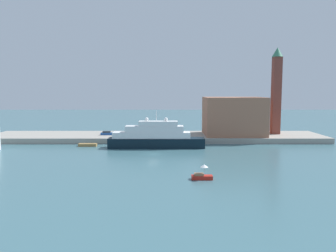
{
  "coord_description": "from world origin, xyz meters",
  "views": [
    {
      "loc": [
        3.88,
        -84.82,
        16.42
      ],
      "look_at": [
        4.22,
        6.0,
        6.67
      ],
      "focal_mm": 35.58,
      "sensor_mm": 36.0,
      "label": 1
    }
  ],
  "objects_px": {
    "small_motorboat": "(201,175)",
    "mooring_bollard": "(146,137)",
    "parked_car": "(106,133)",
    "bell_tower": "(275,88)",
    "large_yacht": "(154,137)",
    "work_barge": "(86,145)",
    "harbor_building": "(232,116)",
    "person_figure": "(115,134)"
  },
  "relations": [
    {
      "from": "small_motorboat",
      "to": "mooring_bollard",
      "type": "distance_m",
      "value": 44.08
    },
    {
      "from": "parked_car",
      "to": "mooring_bollard",
      "type": "xyz_separation_m",
      "value": [
        13.56,
        -6.9,
        -0.19
      ]
    },
    {
      "from": "small_motorboat",
      "to": "bell_tower",
      "type": "xyz_separation_m",
      "value": [
        30.09,
        52.02,
        16.26
      ]
    },
    {
      "from": "large_yacht",
      "to": "small_motorboat",
      "type": "relative_size",
      "value": 7.11
    },
    {
      "from": "bell_tower",
      "to": "mooring_bollard",
      "type": "xyz_separation_m",
      "value": [
        -42.98,
        -9.88,
        -14.99
      ]
    },
    {
      "from": "mooring_bollard",
      "to": "work_barge",
      "type": "bearing_deg",
      "value": -162.77
    },
    {
      "from": "harbor_building",
      "to": "mooring_bollard",
      "type": "bearing_deg",
      "value": -165.34
    },
    {
      "from": "work_barge",
      "to": "mooring_bollard",
      "type": "distance_m",
      "value": 18.05
    },
    {
      "from": "work_barge",
      "to": "parked_car",
      "type": "relative_size",
      "value": 1.23
    },
    {
      "from": "person_figure",
      "to": "harbor_building",
      "type": "bearing_deg",
      "value": 5.5
    },
    {
      "from": "small_motorboat",
      "to": "work_barge",
      "type": "xyz_separation_m",
      "value": [
        -30.05,
        36.81,
        -0.42
      ]
    },
    {
      "from": "work_barge",
      "to": "person_figure",
      "type": "relative_size",
      "value": 2.94
    },
    {
      "from": "bell_tower",
      "to": "person_figure",
      "type": "bearing_deg",
      "value": -173.37
    },
    {
      "from": "large_yacht",
      "to": "mooring_bollard",
      "type": "bearing_deg",
      "value": 110.04
    },
    {
      "from": "harbor_building",
      "to": "mooring_bollard",
      "type": "relative_size",
      "value": 26.34
    },
    {
      "from": "harbor_building",
      "to": "person_figure",
      "type": "distance_m",
      "value": 39.06
    },
    {
      "from": "work_barge",
      "to": "bell_tower",
      "type": "distance_m",
      "value": 64.24
    },
    {
      "from": "small_motorboat",
      "to": "bell_tower",
      "type": "height_order",
      "value": "bell_tower"
    },
    {
      "from": "bell_tower",
      "to": "parked_car",
      "type": "xyz_separation_m",
      "value": [
        -56.54,
        -2.98,
        -14.8
      ]
    },
    {
      "from": "work_barge",
      "to": "harbor_building",
      "type": "distance_m",
      "value": 47.81
    },
    {
      "from": "harbor_building",
      "to": "work_barge",
      "type": "bearing_deg",
      "value": -164.36
    },
    {
      "from": "work_barge",
      "to": "bell_tower",
      "type": "bearing_deg",
      "value": 14.19
    },
    {
      "from": "bell_tower",
      "to": "mooring_bollard",
      "type": "bearing_deg",
      "value": -167.05
    },
    {
      "from": "large_yacht",
      "to": "small_motorboat",
      "type": "xyz_separation_m",
      "value": [
        10.0,
        -34.2,
        -2.24
      ]
    },
    {
      "from": "small_motorboat",
      "to": "person_figure",
      "type": "distance_m",
      "value": 51.36
    },
    {
      "from": "large_yacht",
      "to": "bell_tower",
      "type": "height_order",
      "value": "bell_tower"
    },
    {
      "from": "parked_car",
      "to": "mooring_bollard",
      "type": "relative_size",
      "value": 5.87
    },
    {
      "from": "large_yacht",
      "to": "small_motorboat",
      "type": "height_order",
      "value": "large_yacht"
    },
    {
      "from": "harbor_building",
      "to": "person_figure",
      "type": "height_order",
      "value": "harbor_building"
    },
    {
      "from": "large_yacht",
      "to": "parked_car",
      "type": "height_order",
      "value": "large_yacht"
    },
    {
      "from": "large_yacht",
      "to": "mooring_bollard",
      "type": "xyz_separation_m",
      "value": [
        -2.9,
        7.94,
        -0.97
      ]
    },
    {
      "from": "large_yacht",
      "to": "parked_car",
      "type": "xyz_separation_m",
      "value": [
        -16.45,
        14.85,
        -0.78
      ]
    },
    {
      "from": "small_motorboat",
      "to": "harbor_building",
      "type": "relative_size",
      "value": 0.2
    },
    {
      "from": "person_figure",
      "to": "work_barge",
      "type": "bearing_deg",
      "value": -127.63
    },
    {
      "from": "small_motorboat",
      "to": "mooring_bollard",
      "type": "height_order",
      "value": "small_motorboat"
    },
    {
      "from": "bell_tower",
      "to": "mooring_bollard",
      "type": "height_order",
      "value": "bell_tower"
    },
    {
      "from": "large_yacht",
      "to": "work_barge",
      "type": "relative_size",
      "value": 5.18
    },
    {
      "from": "work_barge",
      "to": "mooring_bollard",
      "type": "height_order",
      "value": "mooring_bollard"
    },
    {
      "from": "work_barge",
      "to": "harbor_building",
      "type": "bearing_deg",
      "value": 15.64
    },
    {
      "from": "harbor_building",
      "to": "parked_car",
      "type": "relative_size",
      "value": 4.49
    },
    {
      "from": "large_yacht",
      "to": "bell_tower",
      "type": "xyz_separation_m",
      "value": [
        40.09,
        17.82,
        14.02
      ]
    },
    {
      "from": "work_barge",
      "to": "bell_tower",
      "type": "relative_size",
      "value": 0.18
    }
  ]
}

